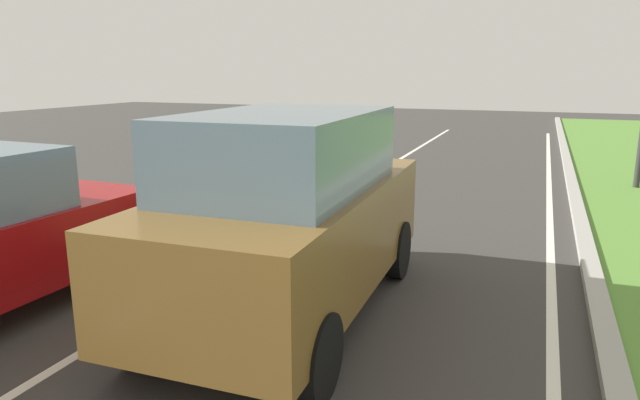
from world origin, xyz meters
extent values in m
plane|color=#383533|center=(0.00, 14.00, 0.00)|extent=(60.00, 60.00, 0.00)
cube|color=silver|center=(-0.70, 14.00, 0.00)|extent=(0.12, 32.00, 0.01)
cube|color=silver|center=(3.60, 14.00, 0.00)|extent=(0.12, 32.00, 0.01)
cube|color=#9E9B93|center=(4.10, 14.00, 0.06)|extent=(0.24, 48.00, 0.12)
cube|color=brown|center=(0.83, 8.83, 0.93)|extent=(2.01, 4.54, 1.10)
cube|color=slate|center=(0.83, 8.68, 1.88)|extent=(1.76, 2.74, 0.80)
cylinder|color=black|center=(-0.08, 10.34, 0.38)|extent=(0.24, 0.77, 0.76)
cylinder|color=black|center=(1.67, 10.38, 0.38)|extent=(0.24, 0.77, 0.76)
cylinder|color=black|center=(-0.01, 7.28, 0.38)|extent=(0.24, 0.77, 0.76)
cylinder|color=black|center=(1.74, 7.32, 0.38)|extent=(0.24, 0.77, 0.76)
cylinder|color=black|center=(-3.18, 8.86, 0.32)|extent=(0.24, 0.65, 0.64)
cylinder|color=black|center=(-1.56, 8.81, 0.32)|extent=(0.24, 0.65, 0.64)
camera|label=1|loc=(3.32, 3.35, 2.70)|focal=31.75mm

